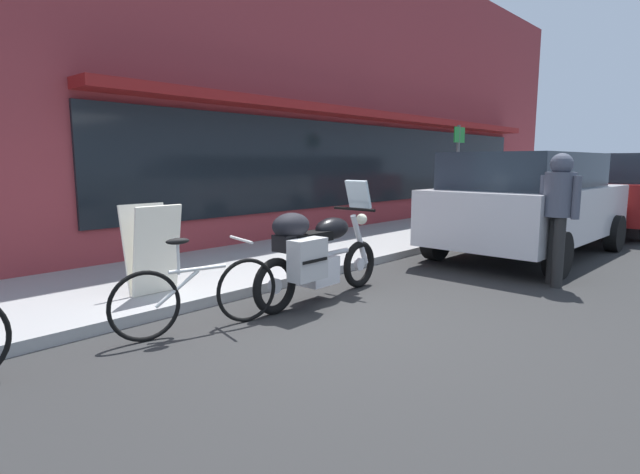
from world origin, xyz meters
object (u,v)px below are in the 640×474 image
Objects in this scene: parked_bicycle at (198,294)px; parked_minivan at (530,202)px; parking_sign_pole at (457,169)px; parked_car_down_block at (613,190)px; sandwich_board_sign at (152,249)px; pedestrian_walking at (559,203)px; touring_motorcycle at (316,251)px.

parked_minivan is (6.07, -0.87, 0.57)m from parked_bicycle.
parked_car_down_block is at bearing -31.47° from parking_sign_pole.
parked_bicycle is 10.86m from parked_car_down_block.
sandwich_board_sign is at bearing 167.78° from parked_car_down_block.
parked_bicycle is 0.72× the size of parking_sign_pole.
parked_car_down_block is (6.63, 0.82, -0.14)m from pedestrian_walking.
parked_minivan is 4.73m from parked_car_down_block.
touring_motorcycle is 0.43× the size of parked_car_down_block.
parking_sign_pole reaches higher than parked_bicycle.
parked_bicycle is 6.16m from parked_minivan.
parked_bicycle is at bearing 174.42° from touring_motorcycle.
parked_minivan is 2.33m from parking_sign_pole.
parked_bicycle is at bearing 155.28° from pedestrian_walking.
parked_bicycle is 0.33× the size of parked_car_down_block.
parked_bicycle is 0.95× the size of pedestrian_walking.
sandwich_board_sign is (-3.96, 3.11, -0.46)m from pedestrian_walking.
parking_sign_pole is (5.74, 1.23, 0.87)m from touring_motorcycle.
sandwich_board_sign is (-1.28, 1.34, 0.03)m from touring_motorcycle.
parked_bicycle is at bearing 174.18° from parked_car_down_block.
parking_sign_pole is at bearing 8.53° from parked_bicycle.
sandwich_board_sign is at bearing 179.10° from parking_sign_pole.
touring_motorcycle is 1.30× the size of parked_bicycle.
parking_sign_pole is 4.21m from parked_car_down_block.
touring_motorcycle is at bearing -5.58° from parked_bicycle.
pedestrian_walking is 4.30m from parking_sign_pole.
sandwich_board_sign is at bearing 160.57° from parked_minivan.
pedestrian_walking is at bearing -135.61° from parking_sign_pole.
parked_minivan is 2.00× the size of parking_sign_pole.
parking_sign_pole is at bearing 44.39° from pedestrian_walking.
touring_motorcycle is 2.10× the size of sandwich_board_sign.
touring_motorcycle is 5.93m from parking_sign_pole.
parked_car_down_block is at bearing 7.02° from pedestrian_walking.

